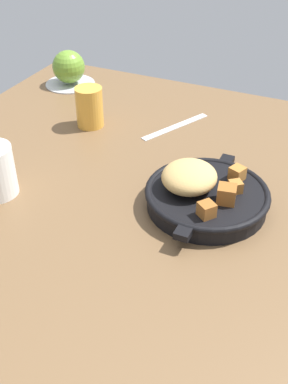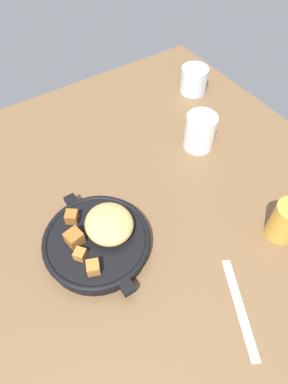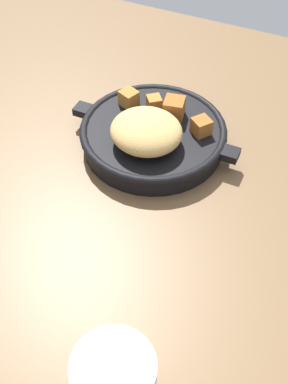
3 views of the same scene
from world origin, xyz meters
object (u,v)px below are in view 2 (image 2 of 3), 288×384
object	(u,v)px
butter_knife	(240,307)
water_glass_short	(194,80)
cast_iron_skillet	(99,239)
juice_glass_amber	(285,221)
white_creamer_pitcher	(200,132)

from	to	relation	value
butter_knife	water_glass_short	bearing A→B (deg)	175.37
cast_iron_skillet	butter_knife	size ratio (longest dim) A/B	1.38
butter_knife	water_glass_short	xyz separation A→B (cm)	(-55.91, 33.41, 3.58)
water_glass_short	juice_glass_amber	bearing A→B (deg)	-17.82
water_glass_short	juice_glass_amber	world-z (taller)	juice_glass_amber
water_glass_short	juice_glass_amber	size ratio (longest dim) A/B	0.88
cast_iron_skillet	butter_knife	bearing A→B (deg)	31.09
juice_glass_amber	white_creamer_pitcher	bearing A→B (deg)	175.67
white_creamer_pitcher	juice_glass_amber	distance (cm)	29.77
cast_iron_skillet	white_creamer_pitcher	world-z (taller)	white_creamer_pitcher
butter_knife	water_glass_short	world-z (taller)	water_glass_short
butter_knife	water_glass_short	distance (cm)	65.23
cast_iron_skillet	butter_knife	world-z (taller)	cast_iron_skillet
water_glass_short	juice_glass_amber	distance (cm)	51.27
cast_iron_skillet	water_glass_short	size ratio (longest dim) A/B	3.27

